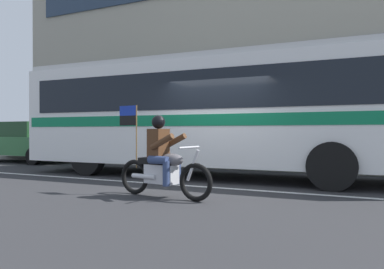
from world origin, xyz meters
name	(u,v)px	position (x,y,z in m)	size (l,w,h in m)	color
ground_plane	(218,184)	(0.00, 0.00, 0.00)	(60.00, 60.00, 0.00)	#2B2B2D
sidewalk_curb	(269,164)	(0.00, 5.10, 0.07)	(28.00, 3.80, 0.15)	gray
lane_center_stripe	(208,187)	(0.00, -0.60, 0.00)	(26.60, 0.14, 0.01)	silver
office_building_facade	(282,20)	(0.00, 7.39, 5.91)	(28.00, 0.89, 11.80)	gray
transit_bus	(216,108)	(-0.51, 1.19, 1.88)	(11.24, 2.79, 3.22)	white
motorcycle_with_rider	(162,162)	(-0.28, -2.17, 0.67)	(2.18, 0.68, 1.78)	black
parked_sedan_curbside	(26,141)	(-9.43, 2.58, 0.85)	(4.27, 1.87, 1.64)	#2D6638
fire_hydrant	(228,152)	(-1.24, 4.21, 0.52)	(0.22, 0.30, 0.75)	#4C8C3F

